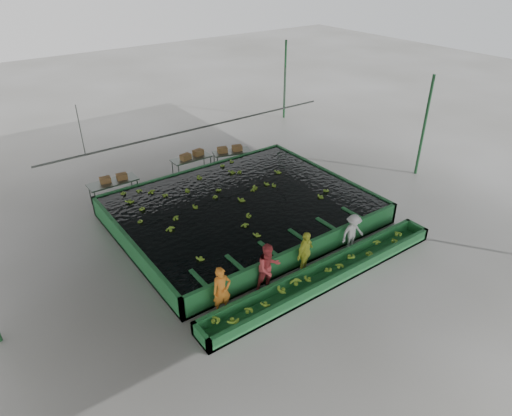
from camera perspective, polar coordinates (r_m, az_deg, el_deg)
ground at (r=18.42m, az=0.91°, el=-3.33°), size 80.00×80.00×0.00m
shed_roof at (r=16.21m, az=1.06°, el=11.59°), size 20.00×22.00×0.04m
shed_posts at (r=17.17m, az=0.98°, el=3.66°), size 20.00×22.00×5.00m
flotation_tank at (r=19.22m, az=-1.75°, el=-0.21°), size 10.00×8.00×0.90m
tank_water at (r=19.02m, az=-1.77°, el=0.83°), size 9.70×7.70×0.00m
sorting_trough at (r=16.08m, az=8.69°, el=-8.27°), size 10.00×1.00×0.50m
cableway_rail at (r=20.86m, az=-7.38°, el=9.82°), size 0.08×0.08×14.00m
rail_hanger_left at (r=18.82m, az=-21.09°, el=9.03°), size 0.04×0.04×2.00m
rail_hanger_right at (r=23.22m, az=3.60°, el=14.70°), size 0.04×0.04×2.00m
worker_a at (r=14.39m, az=-4.30°, el=-10.27°), size 0.66×0.47×1.68m
worker_b at (r=15.15m, az=1.59°, el=-7.50°), size 0.93×0.76×1.80m
worker_c at (r=16.03m, az=6.17°, el=-5.60°), size 1.06×0.71×1.67m
worker_d at (r=17.51m, az=12.01°, el=-3.04°), size 1.04×0.66×1.52m
packing_table_left at (r=21.53m, az=-17.28°, el=2.01°), size 2.18×0.88×0.99m
packing_table_mid at (r=23.30m, az=-8.02°, el=5.22°), size 2.01×0.81×0.91m
packing_table_right at (r=23.88m, az=-3.00°, el=6.09°), size 2.09×1.28×0.89m
box_stack_left at (r=21.36m, az=-17.32°, el=3.27°), size 1.22×0.48×0.26m
box_stack_mid at (r=23.16m, az=-7.99°, el=6.31°), size 1.32×0.55×0.28m
box_stack_right at (r=23.72m, az=-3.29°, el=7.08°), size 1.32×0.72×0.27m
floating_bananas at (r=19.61m, az=-3.09°, el=1.76°), size 9.24×6.30×0.13m
trough_bananas at (r=15.99m, az=8.73°, el=-7.85°), size 8.60×0.57×0.11m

